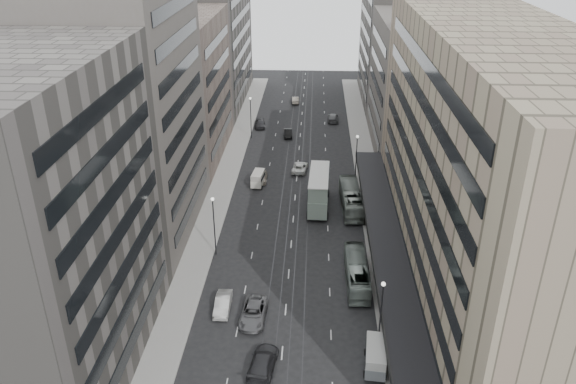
% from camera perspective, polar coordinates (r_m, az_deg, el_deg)
% --- Properties ---
extents(ground, '(220.00, 220.00, 0.00)m').
position_cam_1_polar(ground, '(63.58, -0.28, -12.41)').
color(ground, black).
rests_on(ground, ground).
extents(sidewalk_right, '(4.00, 125.00, 0.15)m').
position_cam_1_polar(sidewalk_right, '(96.13, 8.09, 1.61)').
color(sidewalk_right, gray).
rests_on(sidewalk_right, ground).
extents(sidewalk_left, '(4.00, 125.00, 0.15)m').
position_cam_1_polar(sidewalk_left, '(96.81, -6.20, 1.91)').
color(sidewalk_left, gray).
rests_on(sidewalk_left, ground).
extents(department_store, '(19.20, 60.00, 30.00)m').
position_cam_1_polar(department_store, '(65.42, 19.22, 2.47)').
color(department_store, gray).
rests_on(department_store, ground).
extents(building_right_mid, '(15.00, 28.00, 24.00)m').
position_cam_1_polar(building_right_mid, '(106.96, 13.03, 10.56)').
color(building_right_mid, '#55504A').
rests_on(building_right_mid, ground).
extents(building_right_far, '(15.00, 32.00, 28.00)m').
position_cam_1_polar(building_right_far, '(135.38, 11.09, 14.82)').
color(building_right_far, slate).
rests_on(building_right_far, ground).
extents(building_left_a, '(15.00, 28.00, 30.00)m').
position_cam_1_polar(building_left_a, '(54.10, -24.24, -3.47)').
color(building_left_a, slate).
rests_on(building_left_a, ground).
extents(building_left_b, '(15.00, 26.00, 34.00)m').
position_cam_1_polar(building_left_b, '(76.20, -16.03, 7.87)').
color(building_left_b, '#55504A').
rests_on(building_left_b, ground).
extents(building_left_c, '(15.00, 28.00, 25.00)m').
position_cam_1_polar(building_left_c, '(102.30, -11.19, 10.32)').
color(building_left_c, '#74645A').
rests_on(building_left_c, ground).
extents(building_left_d, '(15.00, 38.00, 28.00)m').
position_cam_1_polar(building_left_d, '(133.35, -7.99, 14.88)').
color(building_left_d, slate).
rests_on(building_left_d, ground).
extents(lamp_right_near, '(0.44, 0.44, 8.32)m').
position_cam_1_polar(lamp_right_near, '(56.80, 9.45, -11.59)').
color(lamp_right_near, '#262628').
rests_on(lamp_right_near, ground).
extents(lamp_right_far, '(0.44, 0.44, 8.32)m').
position_cam_1_polar(lamp_right_far, '(91.62, 6.97, 3.91)').
color(lamp_right_far, '#262628').
rests_on(lamp_right_far, ground).
extents(lamp_left_near, '(0.44, 0.44, 8.32)m').
position_cam_1_polar(lamp_left_near, '(71.68, -7.55, -2.79)').
color(lamp_left_near, '#262628').
rests_on(lamp_left_near, ground).
extents(lamp_left_far, '(0.44, 0.44, 8.32)m').
position_cam_1_polar(lamp_left_far, '(110.83, -3.82, 8.04)').
color(lamp_left_far, '#262628').
rests_on(lamp_left_far, ground).
extents(bus_near, '(2.63, 10.60, 2.94)m').
position_cam_1_polar(bus_near, '(68.21, 7.00, -8.08)').
color(bus_near, gray).
rests_on(bus_near, ground).
extents(bus_far, '(3.23, 11.82, 3.26)m').
position_cam_1_polar(bus_far, '(84.70, 6.41, -0.65)').
color(bus_far, gray).
rests_on(bus_far, ground).
extents(double_decker, '(3.45, 10.24, 5.55)m').
position_cam_1_polar(double_decker, '(83.94, 3.14, 0.26)').
color(double_decker, gray).
rests_on(double_decker, ground).
extents(vw_microbus, '(2.49, 4.80, 2.50)m').
position_cam_1_polar(vw_microbus, '(57.30, 8.90, -16.12)').
color(vw_microbus, slate).
rests_on(vw_microbus, ground).
extents(panel_van, '(2.21, 3.94, 2.37)m').
position_cam_1_polar(panel_van, '(91.59, -3.06, 1.41)').
color(panel_van, silver).
rests_on(panel_van, ground).
extents(sedan_1, '(1.73, 4.76, 1.56)m').
position_cam_1_polar(sedan_1, '(64.31, -6.64, -11.22)').
color(sedan_1, '#B4B3AF').
rests_on(sedan_1, ground).
extents(sedan_2, '(2.97, 5.99, 1.63)m').
position_cam_1_polar(sedan_2, '(62.71, -3.53, -12.15)').
color(sedan_2, '#5E5E60').
rests_on(sedan_2, ground).
extents(sedan_3, '(3.12, 6.08, 1.69)m').
position_cam_1_polar(sedan_3, '(56.87, -2.57, -16.89)').
color(sedan_3, '#252527').
rests_on(sedan_3, ground).
extents(sedan_4, '(1.87, 4.51, 1.53)m').
position_cam_1_polar(sedan_4, '(93.37, -2.70, 1.55)').
color(sedan_4, '#B6A797').
rests_on(sedan_4, ground).
extents(sedan_5, '(1.87, 4.48, 1.44)m').
position_cam_1_polar(sedan_5, '(112.69, 0.00, 5.99)').
color(sedan_5, black).
rests_on(sedan_5, ground).
extents(sedan_6, '(2.92, 5.32, 1.41)m').
position_cam_1_polar(sedan_6, '(97.08, 1.22, 2.54)').
color(sedan_6, white).
rests_on(sedan_6, ground).
extents(sedan_7, '(2.25, 5.39, 1.56)m').
position_cam_1_polar(sedan_7, '(122.10, 4.59, 7.56)').
color(sedan_7, '#565658').
rests_on(sedan_7, ground).
extents(sedan_8, '(2.59, 5.19, 1.70)m').
position_cam_1_polar(sedan_8, '(118.10, -2.83, 6.99)').
color(sedan_8, '#28282B').
rests_on(sedan_8, ground).
extents(sedan_9, '(1.77, 4.50, 1.46)m').
position_cam_1_polar(sedan_9, '(134.26, 0.76, 9.35)').
color(sedan_9, '#BCAF9C').
rests_on(sedan_9, ground).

